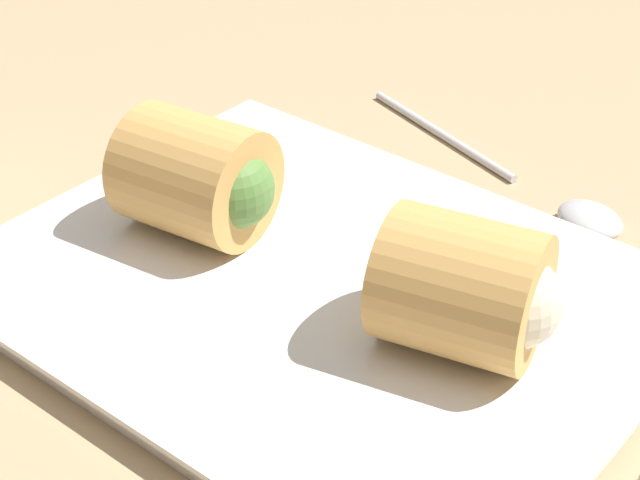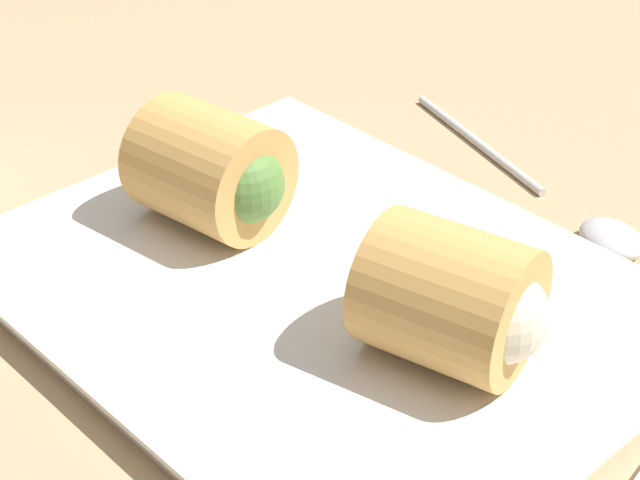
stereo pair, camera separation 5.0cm
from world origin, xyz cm
name	(u,v)px [view 2 (the right image)]	position (x,y,z in cm)	size (l,w,h in cm)	color
table_surface	(378,312)	(0.00, 0.00, 1.00)	(180.00, 140.00, 2.00)	tan
serving_plate	(320,296)	(1.18, 2.76, 2.76)	(31.34, 24.30, 1.50)	white
roll_front_left	(216,172)	(8.44, 2.94, 6.54)	(7.97, 6.92, 6.07)	#DBA356
roll_front_right	(459,301)	(-6.68, 2.32, 6.54)	(8.17, 7.48, 6.07)	#DBA356
spoon	(584,219)	(-3.30, -12.19, 2.59)	(20.29, 7.68, 1.32)	silver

